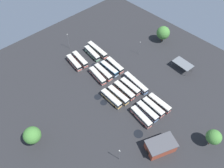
# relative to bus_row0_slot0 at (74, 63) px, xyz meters

# --- Properties ---
(ground_plane) EXTENTS (126.25, 126.25, 0.00)m
(ground_plane) POSITION_rel_bus_row0_slot0_xyz_m (23.69, 6.17, -1.78)
(ground_plane) COLOR #28282B
(bus_row0_slot0) EXTENTS (12.16, 4.06, 3.35)m
(bus_row0_slot0) POSITION_rel_bus_row0_slot0_xyz_m (0.00, 0.00, 0.00)
(bus_row0_slot0) COLOR silver
(bus_row0_slot0) RESTS_ON ground_plane
(bus_row0_slot1) EXTENTS (12.38, 3.99, 3.35)m
(bus_row0_slot1) POSITION_rel_bus_row0_slot0_xyz_m (0.12, 3.96, 0.00)
(bus_row0_slot1) COLOR silver
(bus_row0_slot1) RESTS_ON ground_plane
(bus_row0_slot3) EXTENTS (12.35, 4.01, 3.35)m
(bus_row0_slot3) POSITION_rel_bus_row0_slot0_xyz_m (0.88, 11.78, 0.00)
(bus_row0_slot3) COLOR silver
(bus_row0_slot3) RESTS_ON ground_plane
(bus_row0_slot4) EXTENTS (15.02, 3.38, 3.35)m
(bus_row0_slot4) POSITION_rel_bus_row0_slot0_xyz_m (0.68, 15.71, 0.00)
(bus_row0_slot4) COLOR silver
(bus_row0_slot4) RESTS_ON ground_plane
(bus_row1_slot1) EXTENTS (12.05, 4.10, 3.35)m
(bus_row1_slot1) POSITION_rel_bus_row0_slot0_xyz_m (15.72, 2.85, -0.00)
(bus_row1_slot1) COLOR silver
(bus_row1_slot1) RESTS_ON ground_plane
(bus_row1_slot2) EXTENTS (12.21, 3.48, 3.35)m
(bus_row1_slot2) POSITION_rel_bus_row0_slot0_xyz_m (15.82, 6.53, 0.00)
(bus_row1_slot2) COLOR silver
(bus_row1_slot2) RESTS_ON ground_plane
(bus_row1_slot3) EXTENTS (11.68, 2.87, 3.35)m
(bus_row1_slot3) POSITION_rel_bus_row0_slot0_xyz_m (16.15, 10.49, -0.00)
(bus_row1_slot3) COLOR teal
(bus_row1_slot3) RESTS_ON ground_plane
(bus_row1_slot4) EXTENTS (12.02, 3.61, 3.35)m
(bus_row1_slot4) POSITION_rel_bus_row0_slot0_xyz_m (16.18, 14.41, -0.00)
(bus_row1_slot4) COLOR silver
(bus_row1_slot4) RESTS_ON ground_plane
(bus_row2_slot0) EXTENTS (11.81, 2.87, 3.35)m
(bus_row2_slot0) POSITION_rel_bus_row0_slot0_xyz_m (30.86, -1.94, -0.00)
(bus_row2_slot0) COLOR silver
(bus_row2_slot0) RESTS_ON ground_plane
(bus_row2_slot1) EXTENTS (12.07, 2.75, 3.35)m
(bus_row2_slot1) POSITION_rel_bus_row0_slot0_xyz_m (31.54, 1.83, 0.00)
(bus_row2_slot1) COLOR silver
(bus_row2_slot1) RESTS_ON ground_plane
(bus_row2_slot2) EXTENTS (12.27, 3.12, 3.35)m
(bus_row2_slot2) POSITION_rel_bus_row0_slot0_xyz_m (31.55, 5.81, 0.00)
(bus_row2_slot2) COLOR silver
(bus_row2_slot2) RESTS_ON ground_plane
(bus_row2_slot3) EXTENTS (11.46, 2.95, 3.35)m
(bus_row2_slot3) POSITION_rel_bus_row0_slot0_xyz_m (31.80, 9.59, -0.00)
(bus_row2_slot3) COLOR silver
(bus_row2_slot3) RESTS_ON ground_plane
(bus_row2_slot4) EXTENTS (15.07, 3.91, 3.35)m
(bus_row2_slot4) POSITION_rel_bus_row0_slot0_xyz_m (32.05, 13.22, 0.00)
(bus_row2_slot4) COLOR silver
(bus_row2_slot4) RESTS_ON ground_plane
(bus_row3_slot1) EXTENTS (11.56, 3.92, 3.35)m
(bus_row3_slot1) POSITION_rel_bus_row0_slot0_xyz_m (46.79, 0.69, -0.00)
(bus_row3_slot1) COLOR silver
(bus_row3_slot1) RESTS_ON ground_plane
(bus_row3_slot2) EXTENTS (11.48, 3.35, 3.35)m
(bus_row3_slot2) POSITION_rel_bus_row0_slot0_xyz_m (46.76, 4.73, -0.00)
(bus_row3_slot2) COLOR silver
(bus_row3_slot2) RESTS_ON ground_plane
(bus_row3_slot3) EXTENTS (11.42, 3.19, 3.35)m
(bus_row3_slot3) POSITION_rel_bus_row0_slot0_xyz_m (47.14, 8.34, -0.00)
(bus_row3_slot3) COLOR silver
(bus_row3_slot3) RESTS_ON ground_plane
(bus_row3_slot4) EXTENTS (11.64, 2.81, 3.35)m
(bus_row3_slot4) POSITION_rel_bus_row0_slot0_xyz_m (47.68, 12.05, -0.00)
(bus_row3_slot4) COLOR silver
(bus_row3_slot4) RESTS_ON ground_plane
(depot_building) EXTENTS (10.75, 13.23, 4.90)m
(depot_building) POSITION_rel_bus_row0_slot0_xyz_m (60.96, -4.14, 0.70)
(depot_building) COLOR #99422D
(depot_building) RESTS_ON ground_plane
(maintenance_shelter) EXTENTS (10.39, 6.58, 3.84)m
(maintenance_shelter) POSITION_rel_bus_row0_slot0_xyz_m (41.01, 39.38, 1.87)
(maintenance_shelter) COLOR slate
(maintenance_shelter) RESTS_ON ground_plane
(lamp_post_mid_lot) EXTENTS (0.56, 0.28, 7.60)m
(lamp_post_mid_lot) POSITION_rel_bus_row0_slot0_xyz_m (52.89, -18.64, 2.43)
(lamp_post_mid_lot) COLOR slate
(lamp_post_mid_lot) RESTS_ON ground_plane
(lamp_post_near_entrance) EXTENTS (0.56, 0.28, 9.77)m
(lamp_post_near_entrance) POSITION_rel_bus_row0_slot0_xyz_m (-13.00, 6.42, 3.53)
(lamp_post_near_entrance) COLOR slate
(lamp_post_near_entrance) RESTS_ON ground_plane
(lamp_post_far_corner) EXTENTS (0.56, 0.28, 8.48)m
(lamp_post_far_corner) POSITION_rel_bus_row0_slot0_xyz_m (17.91, 31.73, 2.88)
(lamp_post_far_corner) COLOR slate
(lamp_post_far_corner) RESTS_ON ground_plane
(tree_northeast) EXTENTS (6.79, 6.79, 9.70)m
(tree_northeast) POSITION_rel_bus_row0_slot0_xyz_m (25.18, -38.08, 4.52)
(tree_northeast) COLOR brown
(tree_northeast) RESTS_ON ground_plane
(tree_northwest) EXTENTS (7.59, 7.59, 9.70)m
(tree_northwest) POSITION_rel_bus_row0_slot0_xyz_m (19.34, 50.14, 4.12)
(tree_northwest) COLOR brown
(tree_northwest) RESTS_ON ground_plane
(tree_west_edge) EXTENTS (5.86, 5.86, 8.89)m
(tree_west_edge) POSITION_rel_bus_row0_slot0_xyz_m (73.23, 11.78, 4.17)
(tree_west_edge) COLOR brown
(tree_west_edge) RESTS_ON ground_plane
(puddle_near_shelter) EXTENTS (4.00, 4.00, 0.01)m
(puddle_near_shelter) POSITION_rel_bus_row0_slot0_xyz_m (50.86, -5.38, -1.77)
(puddle_near_shelter) COLOR black
(puddle_near_shelter) RESTS_ON ground_plane
(puddle_between_rows) EXTENTS (3.45, 3.45, 0.01)m
(puddle_between_rows) POSITION_rel_bus_row0_slot0_xyz_m (24.77, -5.04, -1.77)
(puddle_between_rows) COLOR black
(puddle_between_rows) RESTS_ON ground_plane
(puddle_centre_drain) EXTENTS (4.12, 4.12, 0.01)m
(puddle_centre_drain) POSITION_rel_bus_row0_slot0_xyz_m (33.91, 7.67, -1.77)
(puddle_centre_drain) COLOR black
(puddle_centre_drain) RESTS_ON ground_plane
(puddle_back_corner) EXTENTS (2.90, 2.90, 0.01)m
(puddle_back_corner) POSITION_rel_bus_row0_slot0_xyz_m (7.21, 7.56, -1.77)
(puddle_back_corner) COLOR black
(puddle_back_corner) RESTS_ON ground_plane
(puddle_front_lane) EXTENTS (3.23, 3.23, 0.01)m
(puddle_front_lane) POSITION_rel_bus_row0_slot0_xyz_m (29.12, -5.19, -1.77)
(puddle_front_lane) COLOR black
(puddle_front_lane) RESTS_ON ground_plane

